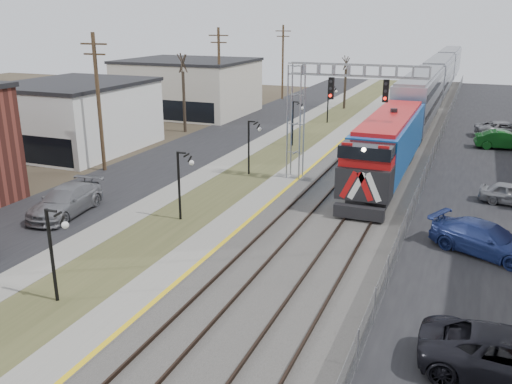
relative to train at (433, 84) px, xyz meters
The scene contains 19 objects.
street_west 35.11m from the train, 119.07° to the right, with size 7.00×120.00×0.04m, color black.
sidewalk 33.17m from the train, 112.23° to the right, with size 2.00×120.00×0.08m, color gray.
grass_median 32.16m from the train, 107.26° to the right, with size 4.00×120.00×0.06m, color #424625.
platform 31.39m from the train, 102.00° to the right, with size 2.00×120.00×0.24m, color gray.
ballast_bed 30.75m from the train, 92.81° to the right, with size 8.00×120.00×0.20m, color #595651.
platform_edge 31.21m from the train, 100.41° to the right, with size 0.24×120.00×0.01m, color gold.
track_near 30.90m from the train, 96.53° to the right, with size 1.58×120.00×0.15m.
track_far 30.70m from the train, 90.00° to the right, with size 1.58×120.00×0.15m.
train is the anchor object (origin of this frame).
signal_gantry 37.93m from the train, 96.50° to the right, with size 9.00×1.07×8.15m.
lampposts 48.25m from the train, 101.36° to the right, with size 0.14×62.14×4.00m.
utility_poles 45.29m from the train, 116.23° to the right, with size 0.28×80.28×10.00m.
fence 30.78m from the train, 84.96° to the right, with size 0.04×120.00×1.60m, color gray.
buildings_west 49.14m from the train, 122.64° to the right, with size 14.00×67.00×7.00m.
bare_trees 32.27m from the train, 124.25° to the right, with size 12.30×42.30×5.95m.
car_lot_d 46.69m from the train, 81.99° to the right, with size 2.17×5.35×1.55m, color navy.
car_lot_f 23.34m from the train, 70.00° to the right, with size 1.69×4.83×1.59m, color #0E4614.
car_street_b 51.90m from the train, 108.10° to the right, with size 2.27×5.57×1.62m, color slate.
car_lot_g 18.64m from the train, 63.78° to the right, with size 2.50×5.43×1.51m, color slate.
Camera 1 is at (10.81, -7.05, 10.99)m, focal length 38.00 mm.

